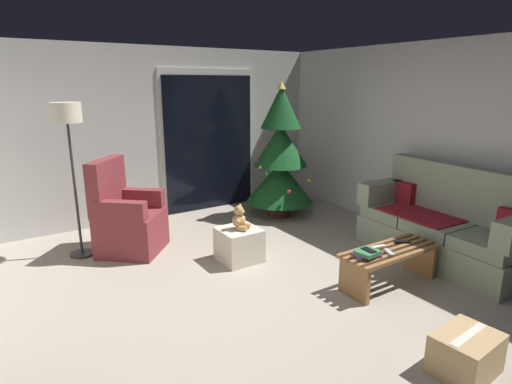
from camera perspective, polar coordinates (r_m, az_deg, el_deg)
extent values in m
plane|color=#9E9384|center=(4.04, 0.64, -14.73)|extent=(7.00, 7.00, 0.00)
cube|color=beige|center=(6.34, -14.90, 7.59)|extent=(5.72, 0.12, 2.50)
cube|color=beige|center=(5.67, 25.69, 5.84)|extent=(0.12, 6.00, 2.50)
cube|color=silver|center=(6.67, -6.44, 7.02)|extent=(1.60, 0.02, 2.20)
cube|color=black|center=(6.66, -6.36, 6.58)|extent=(1.50, 0.02, 2.10)
cube|color=gray|center=(5.26, 23.76, -6.76)|extent=(0.86, 1.94, 0.34)
cube|color=gray|center=(4.86, 29.76, -6.23)|extent=(0.71, 0.63, 0.14)
cube|color=gray|center=(5.17, 23.90, -4.33)|extent=(0.71, 0.63, 0.14)
cube|color=gray|center=(5.53, 18.79, -2.62)|extent=(0.71, 0.63, 0.14)
cube|color=gray|center=(5.33, 26.37, 0.09)|extent=(0.30, 1.91, 0.60)
cube|color=gray|center=(5.65, 17.22, 0.08)|extent=(0.77, 0.24, 0.28)
cube|color=maroon|center=(5.27, 21.70, -2.85)|extent=(0.65, 0.93, 0.02)
cube|color=maroon|center=(5.66, 19.57, -0.09)|extent=(0.14, 0.33, 0.28)
cube|color=olive|center=(4.29, 19.80, -8.34)|extent=(1.10, 0.05, 0.04)
cube|color=olive|center=(4.34, 18.88, -7.99)|extent=(1.10, 0.05, 0.04)
cube|color=olive|center=(4.39, 17.98, -7.65)|extent=(1.10, 0.05, 0.04)
cube|color=olive|center=(4.44, 17.10, -7.32)|extent=(1.10, 0.05, 0.04)
cube|color=olive|center=(4.49, 16.25, -6.99)|extent=(1.10, 0.05, 0.04)
cube|color=olive|center=(4.12, 13.32, -11.75)|extent=(0.05, 0.36, 0.35)
cube|color=olive|center=(4.83, 21.55, -8.39)|extent=(0.05, 0.36, 0.35)
cube|color=black|center=(4.57, 19.42, -6.47)|extent=(0.16, 0.12, 0.02)
cube|color=#ADADB2|center=(4.26, 17.81, -7.91)|extent=(0.10, 0.16, 0.02)
cube|color=silver|center=(4.36, 16.46, -7.24)|extent=(0.16, 0.07, 0.02)
cube|color=#6B3D7A|center=(4.13, 14.90, -8.35)|extent=(0.26, 0.22, 0.03)
cube|color=#337042|center=(4.10, 15.04, -8.01)|extent=(0.23, 0.21, 0.04)
cube|color=black|center=(4.10, 15.22, -7.69)|extent=(0.08, 0.15, 0.01)
cylinder|color=#4C1E19|center=(6.46, 3.24, -2.71)|extent=(0.36, 0.36, 0.10)
cylinder|color=brown|center=(6.43, 3.25, -1.78)|extent=(0.08, 0.08, 0.12)
cone|color=#14471E|center=(6.33, 3.30, 1.42)|extent=(1.02, 1.02, 0.62)
cone|color=#14471E|center=(6.23, 3.38, 6.43)|extent=(0.81, 0.81, 0.62)
cone|color=#14471E|center=(6.17, 3.46, 11.58)|extent=(0.60, 0.60, 0.62)
sphere|color=#B233A5|center=(6.63, 1.27, 3.51)|extent=(0.06, 0.06, 0.06)
sphere|color=blue|center=(6.82, 4.25, 1.27)|extent=(0.06, 0.06, 0.06)
sphere|color=gold|center=(6.28, 7.28, 1.57)|extent=(0.06, 0.06, 0.06)
sphere|color=red|center=(5.92, 4.54, 0.04)|extent=(0.06, 0.06, 0.06)
sphere|color=red|center=(6.81, 2.73, 1.63)|extent=(0.06, 0.06, 0.06)
sphere|color=gold|center=(6.03, 0.65, 3.40)|extent=(0.06, 0.06, 0.06)
sphere|color=gold|center=(6.37, 2.67, 10.24)|extent=(0.06, 0.06, 0.06)
sphere|color=#1E8C33|center=(5.95, 1.52, 2.54)|extent=(0.06, 0.06, 0.06)
sphere|color=#B233A5|center=(6.19, 0.09, 4.39)|extent=(0.06, 0.06, 0.06)
cone|color=#EAD14C|center=(6.16, 3.50, 14.48)|extent=(0.14, 0.14, 0.12)
cube|color=maroon|center=(5.28, -16.56, -6.18)|extent=(0.96, 0.96, 0.31)
cube|color=maroon|center=(5.20, -16.76, -3.66)|extent=(0.96, 0.96, 0.18)
cube|color=maroon|center=(5.21, -19.79, 0.81)|extent=(0.57, 0.62, 0.64)
cube|color=maroon|center=(5.38, -15.50, -0.73)|extent=(0.53, 0.49, 0.22)
cube|color=maroon|center=(4.90, -18.06, -2.46)|extent=(0.53, 0.49, 0.22)
cylinder|color=#2D2D30|center=(5.43, -22.72, -7.81)|extent=(0.28, 0.28, 0.02)
cylinder|color=#2D2D30|center=(5.19, -23.58, 0.26)|extent=(0.03, 0.03, 1.55)
cylinder|color=beige|center=(5.06, -24.60, 9.89)|extent=(0.32, 0.32, 0.22)
cube|color=beige|center=(4.80, -2.34, -7.23)|extent=(0.44, 0.44, 0.38)
cylinder|color=tan|center=(4.74, -1.46, -4.62)|extent=(0.12, 0.13, 0.06)
cylinder|color=tan|center=(4.66, -1.93, -5.00)|extent=(0.12, 0.13, 0.06)
sphere|color=tan|center=(4.70, -2.38, -3.94)|extent=(0.15, 0.15, 0.15)
sphere|color=tan|center=(4.66, -2.39, -2.56)|extent=(0.11, 0.11, 0.11)
sphere|color=tan|center=(4.65, -1.83, -2.74)|extent=(0.04, 0.04, 0.04)
sphere|color=tan|center=(4.68, -2.21, -1.88)|extent=(0.04, 0.04, 0.04)
sphere|color=tan|center=(4.62, -2.59, -2.14)|extent=(0.04, 0.04, 0.04)
sphere|color=tan|center=(4.75, -1.81, -3.60)|extent=(0.06, 0.06, 0.06)
sphere|color=tan|center=(4.63, -2.50, -4.12)|extent=(0.06, 0.06, 0.06)
cube|color=tan|center=(3.46, 26.83, -19.17)|extent=(0.48, 0.39, 0.30)
cube|color=beige|center=(3.38, 27.13, -17.03)|extent=(0.42, 0.09, 0.00)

